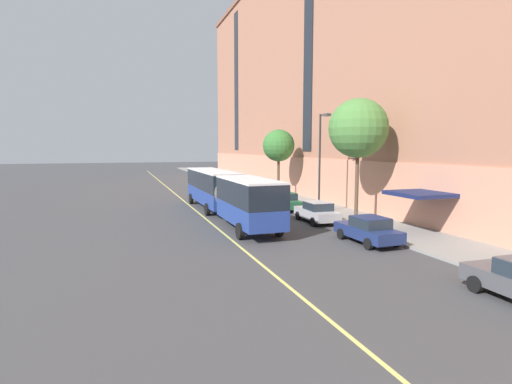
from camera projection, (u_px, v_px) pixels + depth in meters
name	position (u px, v px, depth m)	size (l,w,h in m)	color
ground_plane	(250.00, 228.00, 27.34)	(260.00, 260.00, 0.00)	#424244
sidewalk	(339.00, 213.00, 32.95)	(4.61, 160.00, 0.15)	gray
apartment_facade	(456.00, 24.00, 31.15)	(15.20, 110.00, 30.15)	#B2755B
city_bus	(225.00, 191.00, 31.78)	(2.98, 19.76, 3.47)	navy
parked_car_navy_0	(250.00, 191.00, 43.51)	(2.09, 4.67, 1.56)	navy
parked_car_navy_1	(368.00, 230.00, 22.90)	(2.10, 4.39, 1.56)	navy
parked_car_champagne_3	(216.00, 180.00, 58.69)	(2.10, 4.51, 1.56)	#BCAD89
parked_car_green_4	(284.00, 201.00, 35.28)	(2.00, 4.74, 1.56)	#23603D
parked_car_silver_5	(317.00, 212.00, 29.29)	(2.10, 4.33, 1.56)	#B7B7BC
parked_car_white_7	(228.00, 183.00, 53.04)	(1.97, 4.46, 1.56)	silver
street_tree_mid_block	(358.00, 128.00, 28.83)	(4.29, 4.29, 8.88)	brown
street_tree_far_uptown	(279.00, 146.00, 43.34)	(3.48, 3.48, 7.31)	brown
street_lamp	(321.00, 154.00, 31.97)	(0.36, 1.48, 8.00)	#2D2D30
fire_hydrant	(261.00, 191.00, 45.62)	(0.42, 0.24, 0.72)	red
lane_centerline	(210.00, 222.00, 29.47)	(0.16, 140.00, 0.01)	#E0D66B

